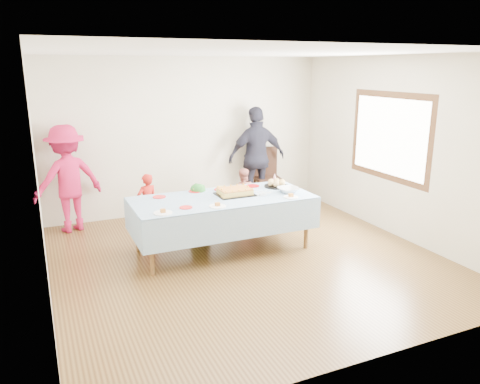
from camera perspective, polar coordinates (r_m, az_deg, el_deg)
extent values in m
plane|color=#492E15|center=(6.43, 0.89, -8.15)|extent=(5.00, 5.00, 0.00)
cube|color=beige|center=(8.33, -6.36, 6.81)|extent=(5.00, 0.04, 2.70)
cube|color=beige|center=(3.97, 16.31, -2.94)|extent=(5.00, 0.04, 2.70)
cube|color=beige|center=(5.49, -23.47, 1.32)|extent=(0.04, 5.00, 2.70)
cube|color=beige|center=(7.42, 18.82, 5.08)|extent=(0.04, 5.00, 2.70)
cube|color=white|center=(5.91, 1.00, 16.66)|extent=(5.00, 5.00, 0.04)
cube|color=#472B16|center=(7.52, 17.72, 6.45)|extent=(0.03, 1.75, 1.35)
cylinder|color=brown|center=(5.93, -10.76, -6.70)|extent=(0.06, 0.06, 0.73)
cylinder|color=brown|center=(6.74, 8.10, -3.86)|extent=(0.06, 0.06, 0.73)
cylinder|color=brown|center=(6.70, -12.45, -4.21)|extent=(0.06, 0.06, 0.73)
cylinder|color=brown|center=(7.43, 4.69, -1.96)|extent=(0.06, 0.06, 0.73)
cube|color=brown|center=(6.50, -2.17, -0.89)|extent=(2.40, 1.00, 0.04)
cube|color=silver|center=(6.49, -2.17, -0.68)|extent=(2.50, 1.10, 0.01)
cube|color=black|center=(6.60, -0.63, -0.28)|extent=(0.52, 0.40, 0.01)
cube|color=#D5BD51|center=(6.59, -0.63, 0.05)|extent=(0.44, 0.33, 0.06)
cube|color=#A65C26|center=(6.58, -0.63, 0.37)|extent=(0.44, 0.33, 0.01)
cylinder|color=black|center=(7.06, 4.46, 0.72)|extent=(0.37, 0.37, 0.02)
sphere|color=tan|center=(7.09, 5.16, 1.23)|extent=(0.09, 0.09, 0.09)
sphere|color=tan|center=(7.14, 4.49, 1.34)|extent=(0.09, 0.09, 0.09)
sphere|color=tan|center=(7.10, 3.80, 1.26)|extent=(0.09, 0.09, 0.09)
sphere|color=tan|center=(7.00, 3.77, 1.07)|extent=(0.09, 0.09, 0.09)
sphere|color=tan|center=(6.95, 4.44, 0.96)|extent=(0.09, 0.09, 0.09)
sphere|color=tan|center=(7.00, 5.14, 1.04)|extent=(0.09, 0.09, 0.09)
sphere|color=tan|center=(7.05, 4.47, 1.15)|extent=(0.09, 0.09, 0.09)
imported|color=silver|center=(6.76, 5.92, 0.26)|extent=(0.30, 0.30, 0.07)
cone|color=silver|center=(7.26, 4.24, 1.69)|extent=(0.09, 0.09, 0.16)
cylinder|color=red|center=(6.57, -9.82, -0.59)|extent=(0.18, 0.18, 0.01)
cylinder|color=red|center=(6.80, -5.51, 0.10)|extent=(0.19, 0.19, 0.01)
cylinder|color=red|center=(6.87, -2.37, 0.31)|extent=(0.19, 0.19, 0.01)
cylinder|color=red|center=(7.07, 1.56, 0.75)|extent=(0.20, 0.20, 0.01)
cylinder|color=red|center=(6.04, -6.62, -1.88)|extent=(0.17, 0.17, 0.01)
cylinder|color=white|center=(5.86, -9.37, -2.53)|extent=(0.24, 0.24, 0.01)
cylinder|color=white|center=(6.05, -2.75, -1.75)|extent=(0.22, 0.22, 0.01)
cylinder|color=white|center=(6.51, 6.23, -0.62)|extent=(0.20, 0.20, 0.01)
cylinder|color=black|center=(8.59, 2.53, -0.45)|extent=(0.04, 0.04, 0.47)
cylinder|color=black|center=(8.70, 5.05, -0.29)|extent=(0.04, 0.04, 0.47)
cylinder|color=black|center=(8.96, 1.82, 0.21)|extent=(0.04, 0.04, 0.47)
cylinder|color=black|center=(9.07, 4.25, 0.36)|extent=(0.04, 0.04, 0.47)
cube|color=black|center=(8.76, 3.44, 1.60)|extent=(0.54, 0.54, 0.06)
cube|color=black|center=(8.89, 3.07, 3.78)|extent=(0.46, 0.13, 0.55)
imported|color=red|center=(7.44, -11.22, -1.34)|extent=(0.39, 0.31, 0.94)
imported|color=#277226|center=(6.93, -5.06, -2.55)|extent=(0.47, 0.35, 0.89)
imported|color=#B76355|center=(7.92, 0.31, -0.24)|extent=(0.51, 0.45, 0.88)
imported|color=#B61644|center=(7.76, -20.27, 1.51)|extent=(1.22, 0.92, 1.68)
imported|color=#242432|center=(8.57, 2.06, 4.22)|extent=(1.10, 0.50, 1.85)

